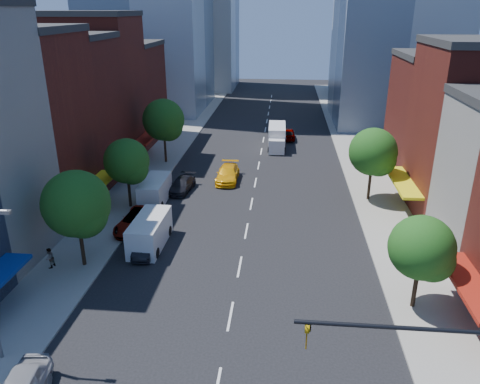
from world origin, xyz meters
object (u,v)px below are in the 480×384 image
object	(u,v)px
taxi	(228,174)
pedestrian_far	(49,258)
traffic_car_far	(288,134)
parked_car_third	(137,221)
cargo_van_far	(155,191)
parked_car_second	(146,246)
cargo_van_near	(149,233)
traffic_car_oncoming	(275,129)
box_truck	(277,137)
parked_car_rear	(182,185)

from	to	relation	value
taxi	pedestrian_far	bearing A→B (deg)	-118.23
traffic_car_far	taxi	bearing A→B (deg)	68.06
parked_car_third	cargo_van_far	world-z (taller)	cargo_van_far
parked_car_second	cargo_van_near	xyz separation A→B (m)	(-0.00, 1.18, 0.52)
cargo_van_far	pedestrian_far	distance (m)	13.91
parked_car_third	traffic_car_oncoming	bearing A→B (deg)	75.91
cargo_van_far	pedestrian_far	bearing A→B (deg)	-108.69
parked_car_third	pedestrian_far	distance (m)	8.33
cargo_van_far	traffic_car_oncoming	xyz separation A→B (m)	(11.00, 27.84, -0.44)
taxi	traffic_car_oncoming	size ratio (longest dim) A/B	1.29
parked_car_second	parked_car_third	distance (m)	4.51
parked_car_third	taxi	xyz separation A→B (m)	(6.32, 12.87, 0.02)
parked_car_third	box_truck	size ratio (longest dim) A/B	0.77
parked_car_second	traffic_car_oncoming	distance (m)	39.10
pedestrian_far	cargo_van_far	bearing A→B (deg)	173.73
taxi	traffic_car_oncoming	xyz separation A→B (m)	(4.60, 21.10, -0.10)
parked_car_third	pedestrian_far	size ratio (longest dim) A/B	3.69
parked_car_second	cargo_van_far	xyz separation A→B (m)	(-2.00, 10.21, 0.48)
taxi	box_truck	world-z (taller)	box_truck
traffic_car_far	pedestrian_far	distance (m)	42.09
cargo_van_near	pedestrian_far	distance (m)	7.56
parked_car_third	parked_car_second	bearing A→B (deg)	-61.07
cargo_van_far	cargo_van_near	bearing A→B (deg)	-78.28
taxi	traffic_car_oncoming	world-z (taller)	taxi
cargo_van_far	box_truck	xyz separation A→B (m)	(11.49, 20.53, 0.26)
parked_car_second	cargo_van_near	bearing A→B (deg)	86.62
box_truck	taxi	bearing A→B (deg)	-111.24
parked_car_rear	cargo_van_near	size ratio (longest dim) A/B	0.85
cargo_van_near	cargo_van_far	world-z (taller)	cargo_van_near
parked_car_rear	taxi	distance (m)	5.65
parked_car_third	taxi	size ratio (longest dim) A/B	1.02
taxi	pedestrian_far	distance (m)	22.64
cargo_van_far	taxi	xyz separation A→B (m)	(6.39, 6.74, -0.34)
cargo_van_near	box_truck	size ratio (longest dim) A/B	0.76
cargo_van_near	traffic_car_oncoming	world-z (taller)	cargo_van_near
parked_car_second	box_truck	bearing A→B (deg)	69.35
box_truck	parked_car_rear	bearing A→B (deg)	-119.66
taxi	traffic_car_far	size ratio (longest dim) A/B	1.17
traffic_car_far	pedestrian_far	size ratio (longest dim) A/B	3.10
parked_car_second	parked_car_rear	xyz separation A→B (m)	(0.00, 13.40, 0.03)
parked_car_second	cargo_van_near	distance (m)	1.29
parked_car_rear	cargo_van_near	bearing A→B (deg)	-83.18
cargo_van_near	traffic_car_far	bearing A→B (deg)	72.92
traffic_car_oncoming	pedestrian_far	bearing A→B (deg)	65.36
parked_car_rear	traffic_car_oncoming	world-z (taller)	traffic_car_oncoming
cargo_van_far	box_truck	size ratio (longest dim) A/B	0.73
traffic_car_far	box_truck	world-z (taller)	box_truck
parked_car_rear	parked_car_third	bearing A→B (deg)	-94.81
parked_car_second	pedestrian_far	distance (m)	6.97
taxi	box_truck	xyz separation A→B (m)	(5.10, 13.79, 0.60)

